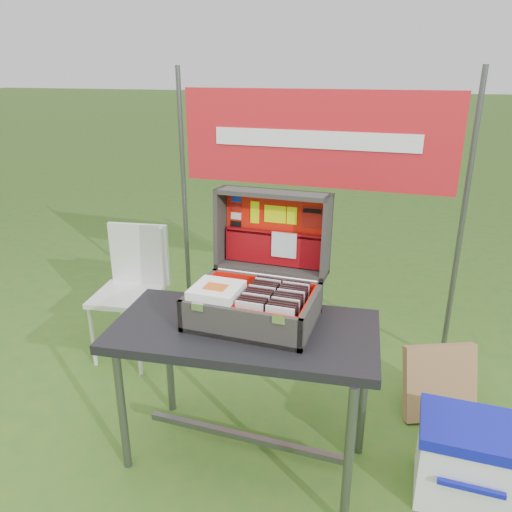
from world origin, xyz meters
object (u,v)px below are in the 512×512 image
at_px(table, 245,396).
at_px(cardboard_box, 440,382).
at_px(suitcase, 258,261).
at_px(chair, 127,297).
at_px(cooler, 468,461).

xyz_separation_m(table, cardboard_box, (0.82, 0.61, -0.15)).
xyz_separation_m(table, suitcase, (0.02, 0.12, 0.59)).
height_order(table, chair, chair).
height_order(table, cooler, table).
xyz_separation_m(suitcase, cooler, (0.91, -0.02, -0.75)).
bearing_deg(chair, cardboard_box, -8.59).
relative_size(table, suitcase, 2.08).
xyz_separation_m(suitcase, chair, (-0.98, 0.48, -0.53)).
xyz_separation_m(cooler, cardboard_box, (-0.11, 0.52, 0.01)).
distance_m(table, cardboard_box, 1.04).
bearing_deg(cooler, cardboard_box, 101.24).
bearing_deg(suitcase, cooler, -1.25).
relative_size(table, cardboard_box, 2.83).
relative_size(table, chair, 1.35).
height_order(table, cardboard_box, table).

